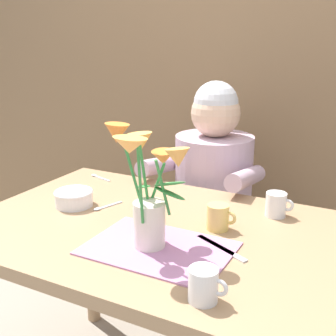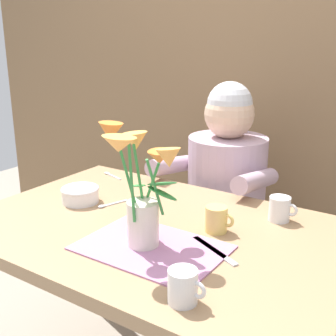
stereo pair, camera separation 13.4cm
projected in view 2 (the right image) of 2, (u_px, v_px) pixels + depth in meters
name	position (u px, v px, depth m)	size (l,w,h in m)	color
wood_panel_backdrop	(282.00, 50.00, 2.05)	(4.00, 0.10, 2.50)	brown
dining_table	(156.00, 253.00, 1.39)	(1.20, 0.80, 0.74)	#9E7A56
seated_person	(225.00, 211.00, 1.94)	(0.45, 0.47, 1.14)	#4C4C56
striped_placemat	(152.00, 248.00, 1.22)	(0.40, 0.28, 0.01)	#B275A3
flower_vase	(140.00, 185.00, 1.17)	(0.26, 0.28, 0.36)	silver
ceramic_bowl	(80.00, 194.00, 1.55)	(0.14, 0.14, 0.06)	white
dinner_knife	(214.00, 250.00, 1.20)	(0.19, 0.02, 0.01)	silver
coffee_cup	(217.00, 219.00, 1.31)	(0.09, 0.07, 0.08)	#E5C666
tea_cup	(280.00, 209.00, 1.39)	(0.09, 0.07, 0.08)	silver
ceramic_mug	(183.00, 287.00, 0.96)	(0.09, 0.07, 0.08)	silver
spoon_0	(108.00, 205.00, 1.52)	(0.05, 0.12, 0.01)	silver
spoon_1	(110.00, 175.00, 1.86)	(0.12, 0.05, 0.01)	silver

